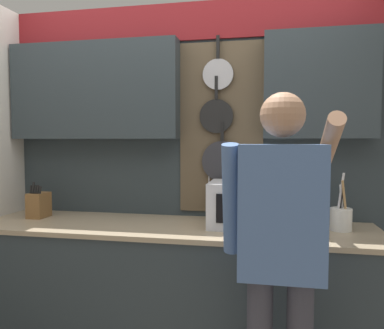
# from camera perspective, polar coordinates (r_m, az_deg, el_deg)

# --- Properties ---
(base_cabinet_counter) EXTENTS (2.55, 0.66, 0.89)m
(base_cabinet_counter) POSITION_cam_1_polar(r_m,az_deg,el_deg) (2.56, -2.85, -19.03)
(base_cabinet_counter) COLOR #2D383D
(base_cabinet_counter) RESTS_ON ground_plane
(back_wall_unit) EXTENTS (3.12, 0.20, 2.39)m
(back_wall_unit) POSITION_cam_1_polar(r_m,az_deg,el_deg) (2.66, -1.94, 4.44)
(back_wall_unit) COLOR #2D383D
(back_wall_unit) RESTS_ON ground_plane
(microwave) EXTENTS (0.54, 0.36, 0.28)m
(microwave) POSITION_cam_1_polar(r_m,az_deg,el_deg) (2.38, 9.20, -6.04)
(microwave) COLOR silver
(microwave) RESTS_ON base_cabinet_counter
(knife_block) EXTENTS (0.11, 0.15, 0.25)m
(knife_block) POSITION_cam_1_polar(r_m,az_deg,el_deg) (2.86, -22.32, -5.69)
(knife_block) COLOR brown
(knife_block) RESTS_ON base_cabinet_counter
(utensil_crock) EXTENTS (0.13, 0.13, 0.35)m
(utensil_crock) POSITION_cam_1_polar(r_m,az_deg,el_deg) (2.44, 21.75, -7.52)
(utensil_crock) COLOR white
(utensil_crock) RESTS_ON base_cabinet_counter
(person) EXTENTS (0.54, 0.60, 1.64)m
(person) POSITION_cam_1_polar(r_m,az_deg,el_deg) (1.79, 13.38, -11.06)
(person) COLOR #383842
(person) RESTS_ON ground_plane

